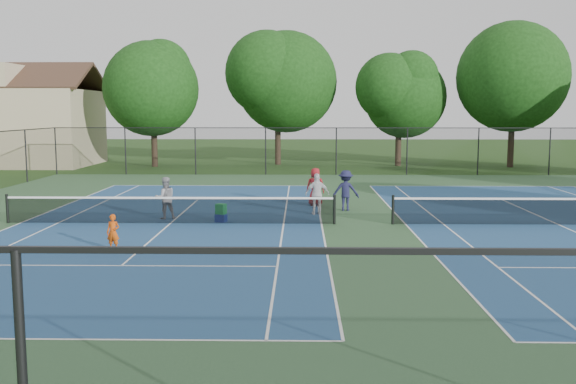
{
  "coord_description": "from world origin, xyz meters",
  "views": [
    {
      "loc": [
        -2.29,
        -22.84,
        4.07
      ],
      "look_at": [
        -2.71,
        -1.0,
        1.3
      ],
      "focal_mm": 40.0,
      "sensor_mm": 36.0,
      "label": 1
    }
  ],
  "objects_px": {
    "tree_back_b": "(278,77)",
    "ball_crate": "(221,218)",
    "ball_hopper": "(221,209)",
    "tree_back_c": "(399,92)",
    "bystander_b": "(346,191)",
    "clapboard_house": "(24,124)",
    "tree_back_d": "(514,72)",
    "child_player": "(113,232)",
    "tree_back_a": "(153,83)",
    "instructor": "(165,198)",
    "bystander_c": "(315,187)",
    "bystander_a": "(317,194)"
  },
  "relations": [
    {
      "from": "tree_back_a",
      "to": "tree_back_c",
      "type": "bearing_deg",
      "value": 3.18
    },
    {
      "from": "tree_back_c",
      "to": "child_player",
      "type": "bearing_deg",
      "value": -113.4
    },
    {
      "from": "tree_back_a",
      "to": "tree_back_d",
      "type": "height_order",
      "value": "tree_back_d"
    },
    {
      "from": "tree_back_b",
      "to": "bystander_a",
      "type": "distance_m",
      "value": 24.62
    },
    {
      "from": "tree_back_b",
      "to": "ball_hopper",
      "type": "relative_size",
      "value": 26.38
    },
    {
      "from": "tree_back_c",
      "to": "bystander_b",
      "type": "relative_size",
      "value": 5.05
    },
    {
      "from": "bystander_b",
      "to": "bystander_a",
      "type": "bearing_deg",
      "value": 49.32
    },
    {
      "from": "tree_back_b",
      "to": "ball_crate",
      "type": "xyz_separation_m",
      "value": [
        -1.2,
        -25.6,
        -6.45
      ]
    },
    {
      "from": "tree_back_b",
      "to": "ball_crate",
      "type": "height_order",
      "value": "tree_back_b"
    },
    {
      "from": "bystander_c",
      "to": "tree_back_a",
      "type": "bearing_deg",
      "value": -65.06
    },
    {
      "from": "bystander_c",
      "to": "ball_crate",
      "type": "xyz_separation_m",
      "value": [
        -3.57,
        -4.21,
        -0.67
      ]
    },
    {
      "from": "clapboard_house",
      "to": "instructor",
      "type": "bearing_deg",
      "value": -56.91
    },
    {
      "from": "ball_crate",
      "to": "instructor",
      "type": "bearing_deg",
      "value": 163.58
    },
    {
      "from": "tree_back_b",
      "to": "ball_hopper",
      "type": "bearing_deg",
      "value": -92.69
    },
    {
      "from": "tree_back_d",
      "to": "ball_crate",
      "type": "distance_m",
      "value": 30.54
    },
    {
      "from": "tree_back_d",
      "to": "child_player",
      "type": "bearing_deg",
      "value": -126.08
    },
    {
      "from": "instructor",
      "to": "child_player",
      "type": "bearing_deg",
      "value": 64.7
    },
    {
      "from": "bystander_a",
      "to": "bystander_c",
      "type": "distance_m",
      "value": 2.42
    },
    {
      "from": "ball_crate",
      "to": "bystander_b",
      "type": "bearing_deg",
      "value": 30.52
    },
    {
      "from": "child_player",
      "to": "bystander_b",
      "type": "relative_size",
      "value": 0.65
    },
    {
      "from": "tree_back_b",
      "to": "instructor",
      "type": "xyz_separation_m",
      "value": [
        -3.39,
        -24.95,
        -5.79
      ]
    },
    {
      "from": "clapboard_house",
      "to": "tree_back_b",
      "type": "bearing_deg",
      "value": 3.01
    },
    {
      "from": "clapboard_house",
      "to": "child_player",
      "type": "xyz_separation_m",
      "value": [
        15.24,
        -29.49,
        -2.56
      ]
    },
    {
      "from": "child_player",
      "to": "instructor",
      "type": "relative_size",
      "value": 0.67
    },
    {
      "from": "tree_back_d",
      "to": "child_player",
      "type": "height_order",
      "value": "tree_back_d"
    },
    {
      "from": "child_player",
      "to": "bystander_c",
      "type": "bearing_deg",
      "value": 65.31
    },
    {
      "from": "child_player",
      "to": "bystander_c",
      "type": "xyz_separation_m",
      "value": [
        6.13,
        9.1,
        0.28
      ]
    },
    {
      "from": "tree_back_c",
      "to": "bystander_c",
      "type": "distance_m",
      "value": 21.95
    },
    {
      "from": "bystander_b",
      "to": "ball_crate",
      "type": "height_order",
      "value": "bystander_b"
    },
    {
      "from": "child_player",
      "to": "ball_hopper",
      "type": "distance_m",
      "value": 5.52
    },
    {
      "from": "tree_back_c",
      "to": "clapboard_house",
      "type": "distance_m",
      "value": 28.1
    },
    {
      "from": "clapboard_house",
      "to": "child_player",
      "type": "bearing_deg",
      "value": -62.68
    },
    {
      "from": "tree_back_a",
      "to": "tree_back_d",
      "type": "distance_m",
      "value": 26.01
    },
    {
      "from": "tree_back_c",
      "to": "ball_hopper",
      "type": "bearing_deg",
      "value": -112.52
    },
    {
      "from": "ball_crate",
      "to": "ball_hopper",
      "type": "distance_m",
      "value": 0.34
    },
    {
      "from": "tree_back_a",
      "to": "tree_back_c",
      "type": "height_order",
      "value": "tree_back_a"
    },
    {
      "from": "tree_back_b",
      "to": "tree_back_c",
      "type": "height_order",
      "value": "tree_back_b"
    },
    {
      "from": "tree_back_a",
      "to": "bystander_c",
      "type": "distance_m",
      "value": 23.08
    },
    {
      "from": "tree_back_a",
      "to": "clapboard_house",
      "type": "distance_m",
      "value": 10.47
    },
    {
      "from": "tree_back_c",
      "to": "bystander_a",
      "type": "distance_m",
      "value": 24.21
    },
    {
      "from": "tree_back_d",
      "to": "bystander_b",
      "type": "height_order",
      "value": "tree_back_d"
    },
    {
      "from": "bystander_b",
      "to": "tree_back_d",
      "type": "bearing_deg",
      "value": -114.32
    },
    {
      "from": "tree_back_a",
      "to": "tree_back_c",
      "type": "relative_size",
      "value": 1.09
    },
    {
      "from": "tree_back_b",
      "to": "clapboard_house",
      "type": "xyz_separation_m",
      "value": [
        -19.0,
        -1.0,
        -3.5
      ]
    },
    {
      "from": "instructor",
      "to": "tree_back_a",
      "type": "bearing_deg",
      "value": -97.72
    },
    {
      "from": "tree_back_c",
      "to": "bystander_a",
      "type": "relative_size",
      "value": 5.14
    },
    {
      "from": "tree_back_d",
      "to": "instructor",
      "type": "relative_size",
      "value": 6.47
    },
    {
      "from": "bystander_a",
      "to": "tree_back_b",
      "type": "bearing_deg",
      "value": -90.69
    },
    {
      "from": "tree_back_d",
      "to": "bystander_c",
      "type": "relative_size",
      "value": 6.32
    },
    {
      "from": "tree_back_b",
      "to": "ball_hopper",
      "type": "distance_m",
      "value": 26.35
    }
  ]
}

